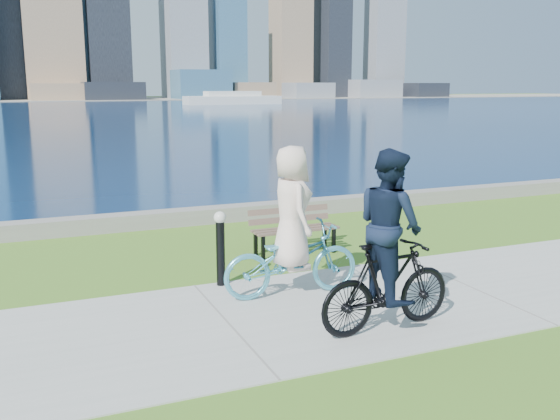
# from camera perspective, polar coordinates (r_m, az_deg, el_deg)

# --- Properties ---
(ground) EXTENTS (320.00, 320.00, 0.00)m
(ground) POSITION_cam_1_polar(r_m,az_deg,el_deg) (10.37, 16.96, -6.83)
(ground) COLOR #406C1C
(ground) RESTS_ON ground
(concrete_path) EXTENTS (80.00, 3.50, 0.02)m
(concrete_path) POSITION_cam_1_polar(r_m,az_deg,el_deg) (10.37, 16.96, -6.78)
(concrete_path) COLOR #A1A29D
(concrete_path) RESTS_ON ground
(seawall) EXTENTS (90.00, 0.50, 0.35)m
(seawall) POSITION_cam_1_polar(r_m,az_deg,el_deg) (15.42, 2.21, 0.27)
(seawall) COLOR slate
(seawall) RESTS_ON ground
(bay_water) EXTENTS (320.00, 131.00, 0.01)m
(bay_water) POSITION_cam_1_polar(r_m,az_deg,el_deg) (79.82, -18.43, 8.61)
(bay_water) COLOR #0B254C
(bay_water) RESTS_ON ground
(far_shore) EXTENTS (320.00, 30.00, 0.12)m
(far_shore) POSITION_cam_1_polar(r_m,az_deg,el_deg) (137.69, -20.46, 9.45)
(far_shore) COLOR gray
(far_shore) RESTS_ON ground
(ferry_far) EXTENTS (15.10, 4.32, 2.05)m
(ferry_far) POSITION_cam_1_polar(r_m,az_deg,el_deg) (100.15, -4.37, 10.10)
(ferry_far) COLOR silver
(ferry_far) RESTS_ON ground
(park_bench) EXTENTS (1.67, 0.59, 0.86)m
(park_bench) POSITION_cam_1_polar(r_m,az_deg,el_deg) (11.79, 1.21, -1.48)
(park_bench) COLOR black
(park_bench) RESTS_ON ground
(bollard_lamp) EXTENTS (0.20, 0.20, 1.22)m
(bollard_lamp) POSITION_cam_1_polar(r_m,az_deg,el_deg) (9.86, -5.47, -3.09)
(bollard_lamp) COLOR black
(bollard_lamp) RESTS_ON ground
(cyclist_woman) EXTENTS (0.87, 2.15, 2.27)m
(cyclist_woman) POSITION_cam_1_polar(r_m,az_deg,el_deg) (9.32, 1.05, -2.85)
(cyclist_woman) COLOR #53B0CA
(cyclist_woman) RESTS_ON ground
(cyclist_man) EXTENTS (0.79, 2.00, 2.37)m
(cyclist_man) POSITION_cam_1_polar(r_m,az_deg,el_deg) (8.08, 9.88, -4.17)
(cyclist_man) COLOR black
(cyclist_man) RESTS_ON ground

